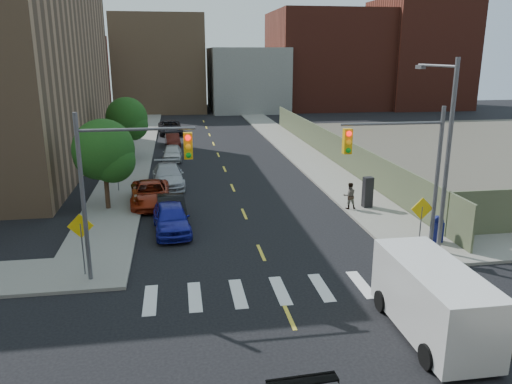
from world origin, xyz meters
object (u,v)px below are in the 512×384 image
object	(u,v)px
payphone	(368,192)
pedestrian_east	(349,196)
parked_car_red	(151,194)
parked_car_black	(172,209)
mailbox	(437,229)
parked_car_white	(172,153)
parked_car_maroon	(173,140)
parked_car_silver	(168,176)
parked_car_grey	(170,127)
pedestrian_west	(135,198)
parked_car_blue	(171,218)
cargo_van	(430,296)

from	to	relation	value
payphone	pedestrian_east	xyz separation A→B (m)	(-1.19, -0.17, -0.13)
parked_car_red	parked_car_black	bearing A→B (deg)	-72.32
parked_car_red	payphone	bearing A→B (deg)	-16.18
mailbox	payphone	xyz separation A→B (m)	(-1.24, 6.07, 0.28)
parked_car_white	payphone	distance (m)	20.11
parked_car_white	parked_car_maroon	bearing A→B (deg)	92.09
parked_car_white	parked_car_maroon	world-z (taller)	parked_car_white
mailbox	parked_car_silver	bearing A→B (deg)	135.00
parked_car_black	parked_car_grey	xyz separation A→B (m)	(-0.28, 31.93, 0.08)
payphone	pedestrian_west	xyz separation A→B (m)	(-13.79, 1.17, -0.07)
parked_car_silver	pedestrian_west	distance (m)	6.53
parked_car_black	pedestrian_east	bearing A→B (deg)	-2.99
parked_car_blue	parked_car_white	world-z (taller)	parked_car_blue
payphone	pedestrian_west	distance (m)	13.84
parked_car_blue	pedestrian_west	world-z (taller)	pedestrian_west
parked_car_black	parked_car_grey	bearing A→B (deg)	86.21
parked_car_black	parked_car_red	world-z (taller)	parked_car_red
parked_car_maroon	mailbox	distance (m)	32.18
mailbox	parked_car_black	bearing A→B (deg)	156.99
parked_car_black	mailbox	size ratio (longest dim) A/B	3.25
parked_car_maroon	payphone	world-z (taller)	payphone
parked_car_silver	pedestrian_east	bearing A→B (deg)	-38.32
parked_car_white	cargo_van	xyz separation A→B (m)	(8.65, -29.84, 0.61)
parked_car_blue	parked_car_grey	world-z (taller)	parked_car_grey
parked_car_grey	pedestrian_west	xyz separation A→B (m)	(-1.82, -30.35, 0.22)
parked_car_maroon	parked_car_red	bearing A→B (deg)	-98.29
parked_car_black	parked_car_silver	xyz separation A→B (m)	(-0.27, 7.84, 0.06)
parked_car_white	parked_car_silver	bearing A→B (deg)	-89.66
parked_car_black	mailbox	world-z (taller)	mailbox
pedestrian_west	parked_car_white	bearing A→B (deg)	11.72
parked_car_black	parked_car_silver	distance (m)	7.84
parked_car_grey	pedestrian_east	xyz separation A→B (m)	(10.78, -31.69, 0.16)
mailbox	parked_car_white	bearing A→B (deg)	120.62
cargo_van	parked_car_blue	bearing A→B (deg)	127.57
parked_car_red	parked_car_maroon	world-z (taller)	parked_car_red
parked_car_black	payphone	distance (m)	11.71
mailbox	parked_car_blue	bearing A→B (deg)	163.98
parked_car_grey	pedestrian_east	world-z (taller)	pedestrian_east
parked_car_blue	parked_car_grey	distance (m)	33.72
parked_car_silver	pedestrian_east	xyz separation A→B (m)	(10.77, -7.60, 0.18)
parked_car_red	parked_car_white	xyz separation A→B (m)	(1.30, 13.36, -0.04)
parked_car_maroon	cargo_van	size ratio (longest dim) A/B	0.72
parked_car_red	parked_car_silver	world-z (taller)	parked_car_silver
parked_car_red	parked_car_silver	distance (m)	4.56
parked_car_grey	parked_car_blue	bearing A→B (deg)	-93.37
mailbox	parked_car_maroon	bearing A→B (deg)	114.34
pedestrian_west	parked_car_maroon	bearing A→B (deg)	14.20
parked_car_red	cargo_van	world-z (taller)	cargo_van
parked_car_black	pedestrian_west	size ratio (longest dim) A/B	2.50
parked_car_grey	mailbox	size ratio (longest dim) A/B	4.31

